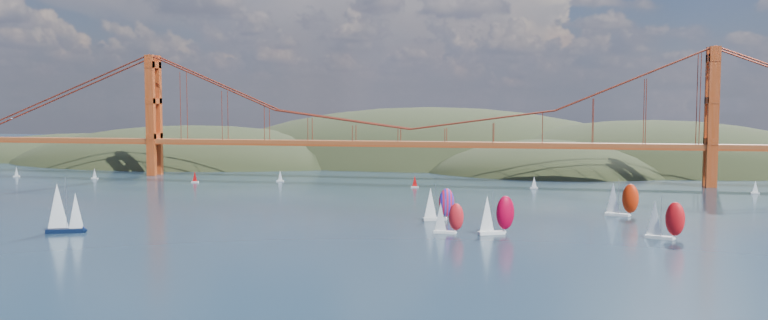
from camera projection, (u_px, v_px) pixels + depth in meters
The scene contains 17 objects.
ground at pixel (250, 271), 145.12m from camera, with size 1200.00×1200.00×0.00m, color black.
headlands at pixel (523, 187), 408.12m from camera, with size 725.00×225.00×96.00m.
bridge at pixel (407, 105), 318.71m from camera, with size 552.00×12.00×55.00m.
sloop_navy at pixel (63, 208), 188.11m from camera, with size 9.59×7.21×14.02m.
racer_0 at pixel (448, 217), 187.21m from camera, with size 7.57×3.08×8.71m.
racer_1 at pixel (496, 214), 186.14m from camera, with size 9.64×7.16×10.86m.
racer_2 at pixel (664, 219), 179.09m from camera, with size 9.32×5.92×10.42m.
racer_3 at pixel (621, 199), 216.49m from camera, with size 9.63×5.73×10.80m.
racer_rwb at pixel (438, 203), 208.66m from camera, with size 9.12×5.92×10.19m.
distant_boat_0 at pixel (16, 172), 336.22m from camera, with size 3.00×2.00×4.70m.
distant_boat_1 at pixel (95, 173), 327.17m from camera, with size 3.00×2.00×4.70m.
distant_boat_2 at pixel (195, 177), 311.62m from camera, with size 3.00×2.00×4.70m.
distant_boat_3 at pixel (280, 176), 315.24m from camera, with size 3.00×2.00×4.70m.
distant_boat_4 at pixel (755, 187), 272.07m from camera, with size 3.00×2.00×4.70m.
distant_boat_8 at pixel (534, 182), 289.01m from camera, with size 3.00×2.00×4.70m.
distant_boat_9 at pixel (415, 181), 292.60m from camera, with size 3.00×2.00×4.70m.
gull at pixel (12, 119), 183.18m from camera, with size 0.90×0.25×0.17m.
Camera 1 is at (55.34, -134.58, 32.07)m, focal length 35.00 mm.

